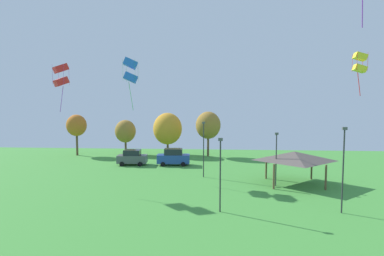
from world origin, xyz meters
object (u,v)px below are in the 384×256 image
kite_flying_3 (61,75)px  treeline_tree_3 (208,125)px  park_pavilion (294,156)px  light_post_0 (220,170)px  parked_car_leftmost (132,157)px  parked_car_second_from_left (173,157)px  kite_flying_0 (131,71)px  treeline_tree_0 (77,126)px  light_post_2 (343,165)px  kite_flying_1 (360,63)px  treeline_tree_1 (125,131)px  light_post_1 (204,146)px  treeline_tree_2 (168,129)px  light_post_3 (276,156)px

kite_flying_3 → treeline_tree_3: 25.13m
park_pavilion → light_post_0: bearing=-132.1°
park_pavilion → parked_car_leftmost: bearing=156.1°
treeline_tree_3 → parked_car_second_from_left: bearing=-121.9°
kite_flying_0 → kite_flying_3: size_ratio=1.21×
light_post_0 → parked_car_leftmost: bearing=123.6°
light_post_0 → treeline_tree_0: 35.23m
park_pavilion → light_post_2: light_post_2 is taller
kite_flying_1 → treeline_tree_1: kite_flying_1 is taller
parked_car_leftmost → light_post_0: light_post_0 is taller
park_pavilion → light_post_1: (-9.99, 2.44, 0.66)m
kite_flying_0 → treeline_tree_2: bearing=81.6°
kite_flying_3 → light_post_1: 17.79m
kite_flying_0 → treeline_tree_0: bearing=134.6°
treeline_tree_3 → light_post_0: bearing=-87.1°
light_post_3 → treeline_tree_1: treeline_tree_1 is taller
light_post_1 → kite_flying_0: bearing=175.2°
kite_flying_1 → light_post_2: bearing=132.3°
park_pavilion → treeline_tree_0: (-32.18, 16.65, 2.06)m
park_pavilion → light_post_2: size_ratio=0.97×
kite_flying_1 → treeline_tree_0: (-34.23, 26.15, -6.68)m
light_post_1 → treeline_tree_0: size_ratio=0.95×
light_post_0 → light_post_3: bearing=53.3°
kite_flying_0 → treeline_tree_2: size_ratio=0.87×
light_post_0 → treeline_tree_2: (-8.38, 27.45, 1.14)m
kite_flying_0 → treeline_tree_1: kite_flying_0 is taller
light_post_1 → treeline_tree_1: (-14.15, 15.81, 0.32)m
light_post_3 → park_pavilion: bearing=23.2°
kite_flying_3 → treeline_tree_0: (-6.85, 18.02, -6.74)m
light_post_2 → light_post_0: bearing=-177.8°
kite_flying_1 → light_post_3: bearing=116.0°
treeline_tree_2 → park_pavilion: bearing=-47.6°
kite_flying_3 → treeline_tree_1: 21.15m
parked_car_second_from_left → park_pavilion: (14.51, -9.28, 1.90)m
light_post_2 → treeline_tree_1: 37.23m
light_post_2 → treeline_tree_0: bearing=142.8°
parked_car_leftmost → light_post_0: (12.17, -18.28, 2.32)m
parked_car_second_from_left → light_post_2: light_post_2 is taller
parked_car_leftmost → park_pavilion: (20.48, -9.09, 1.98)m
treeline_tree_2 → treeline_tree_3: bearing=-9.3°
parked_car_second_from_left → treeline_tree_2: bearing=100.6°
park_pavilion → parked_car_second_from_left: bearing=147.4°
parked_car_leftmost → light_post_1: bearing=-35.5°
parked_car_leftmost → parked_car_second_from_left: parked_car_second_from_left is taller
kite_flying_3 → treeline_tree_3: bearing=49.6°
light_post_1 → treeline_tree_2: size_ratio=0.91×
light_post_0 → treeline_tree_3: size_ratio=0.80×
light_post_1 → treeline_tree_0: treeline_tree_0 is taller
kite_flying_1 → light_post_3: 12.82m
kite_flying_0 → park_pavilion: kite_flying_0 is taller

